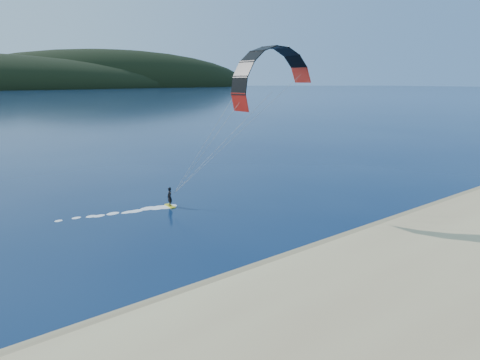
% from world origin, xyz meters
% --- Properties ---
extents(ground, '(1800.00, 1800.00, 0.00)m').
position_xyz_m(ground, '(0.00, 0.00, 0.00)').
color(ground, '#081A3B').
rests_on(ground, ground).
extents(wet_sand, '(220.00, 2.50, 0.10)m').
position_xyz_m(wet_sand, '(0.00, 4.50, 0.05)').
color(wet_sand, '#8D7752').
rests_on(wet_sand, ground).
extents(kitesurfer_near, '(24.35, 8.56, 15.69)m').
position_xyz_m(kitesurfer_near, '(9.16, 15.95, 11.29)').
color(kitesurfer_near, yellow).
rests_on(kitesurfer_near, ground).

